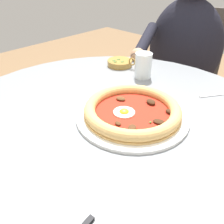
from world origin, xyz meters
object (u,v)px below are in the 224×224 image
Objects in this scene: water_glass at (143,67)px; diner_person at (178,80)px; pizza_on_plate at (132,111)px; dining_table at (111,160)px; fork_utensil at (221,94)px; cafe_chair_diner at (186,70)px; olive_pan at (120,63)px.

water_glass is 0.09× the size of diner_person.
dining_table is at bearing -41.42° from pizza_on_plate.
cafe_chair_diner reaches higher than fork_utensil.
water_glass is (-0.25, -0.15, 0.02)m from pizza_on_plate.
olive_pan is 0.50m from diner_person.
pizza_on_plate is 0.35m from fork_utensil.
pizza_on_plate is 0.79m from diner_person.
pizza_on_plate is at bearing 17.81° from diner_person.
dining_table is 8.03× the size of olive_pan.
diner_person is at bearing -166.16° from dining_table.
water_glass is 0.74× the size of olive_pan.
fork_utensil is (-0.32, 0.14, -0.02)m from pizza_on_plate.
dining_table is 0.95× the size of diner_person.
dining_table is 0.94m from cafe_chair_diner.
cafe_chair_diner is at bearing -143.33° from fork_utensil.
diner_person is at bearing 13.01° from cafe_chair_diner.
cafe_chair_diner is (-0.59, 0.04, -0.20)m from olive_pan.
olive_pan is 0.44m from fork_utensil.
water_glass is at bearing -148.47° from pizza_on_plate.
diner_person reaches higher than olive_pan.
water_glass is 0.54m from diner_person.
pizza_on_plate is 2.27× the size of fork_utensil.
olive_pan is 0.15× the size of cafe_chair_diner.
dining_table is 0.20m from pizza_on_plate.
cafe_chair_diner reaches higher than dining_table.
water_glass reaches higher than fork_utensil.
dining_table is 0.46m from olive_pan.
cafe_chair_diner is at bearing -169.70° from water_glass.
fork_utensil is 0.70m from cafe_chair_diner.
fork_utensil is at bearing 157.05° from pizza_on_plate.
olive_pan is 0.62m from cafe_chair_diner.
fork_utensil is at bearing 42.81° from diner_person.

